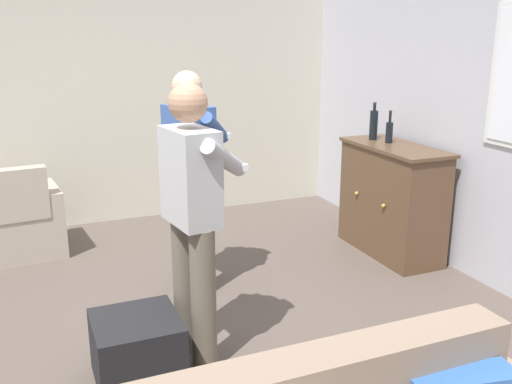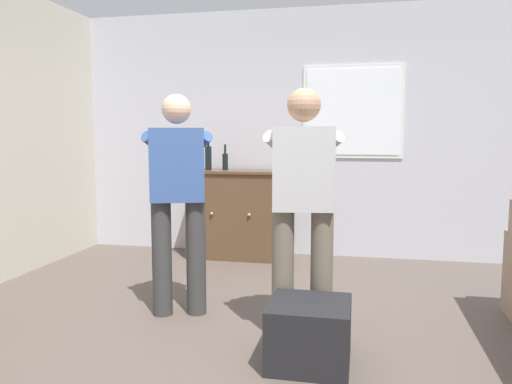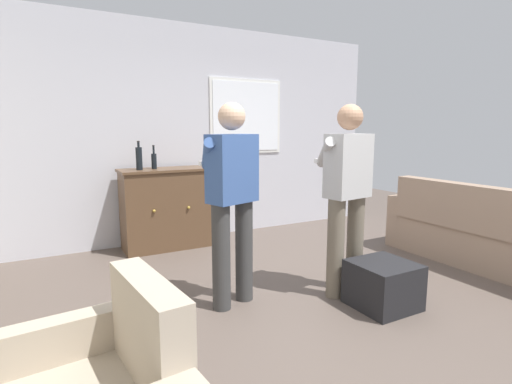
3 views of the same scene
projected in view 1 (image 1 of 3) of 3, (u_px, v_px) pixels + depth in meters
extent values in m
plane|color=brown|center=(159.00, 338.00, 3.75)|extent=(10.40, 10.40, 0.00)
cube|color=silver|center=(493.00, 106.00, 4.36)|extent=(5.20, 0.12, 2.80)
cube|color=beige|center=(91.00, 88.00, 5.73)|extent=(0.12, 5.20, 2.80)
cube|color=#B2A38E|center=(10.00, 234.00, 5.09)|extent=(0.70, 0.70, 0.40)
cube|color=#B2A38E|center=(8.00, 196.00, 4.76)|extent=(0.20, 0.65, 0.45)
cube|color=#B2A38E|center=(53.00, 217.00, 5.24)|extent=(0.65, 0.18, 0.60)
cube|color=brown|center=(392.00, 202.00, 5.10)|extent=(1.05, 0.44, 0.96)
cube|color=brown|center=(395.00, 147.00, 4.96)|extent=(1.09, 0.48, 0.03)
sphere|color=#B79338|center=(357.00, 193.00, 5.18)|extent=(0.04, 0.04, 0.04)
sphere|color=#B79338|center=(383.00, 206.00, 4.81)|extent=(0.04, 0.04, 0.04)
cylinder|color=black|center=(389.00, 133.00, 5.05)|extent=(0.06, 0.06, 0.18)
cylinder|color=black|center=(390.00, 117.00, 5.01)|extent=(0.02, 0.02, 0.09)
cylinder|color=#262626|center=(391.00, 111.00, 5.00)|extent=(0.03, 0.03, 0.02)
cylinder|color=black|center=(374.00, 125.00, 5.18)|extent=(0.07, 0.07, 0.27)
cylinder|color=black|center=(375.00, 107.00, 5.14)|extent=(0.03, 0.03, 0.06)
cylinder|color=#262626|center=(375.00, 103.00, 5.13)|extent=(0.03, 0.03, 0.02)
cube|color=black|center=(137.00, 349.00, 3.27)|extent=(0.48, 0.48, 0.38)
cylinder|color=#383838|center=(183.00, 230.00, 4.49)|extent=(0.15, 0.15, 0.88)
cylinder|color=#383838|center=(202.00, 239.00, 4.30)|extent=(0.15, 0.15, 0.88)
cube|color=#385693|center=(189.00, 143.00, 4.20)|extent=(0.45, 0.33, 0.55)
sphere|color=#D8AD8C|center=(187.00, 86.00, 4.09)|extent=(0.22, 0.22, 0.22)
cylinder|color=#385693|center=(198.00, 124.00, 4.35)|extent=(0.22, 0.44, 0.29)
cylinder|color=#385693|center=(215.00, 128.00, 4.18)|extent=(0.40, 0.33, 0.29)
cube|color=white|center=(223.00, 135.00, 4.39)|extent=(0.16, 0.08, 0.04)
cylinder|color=#6B6051|center=(185.00, 284.00, 3.53)|extent=(0.15, 0.15, 0.88)
cylinder|color=#6B6051|center=(203.00, 300.00, 3.31)|extent=(0.15, 0.15, 0.88)
cube|color=#B7B7B7|center=(190.00, 176.00, 3.23)|extent=(0.43, 0.27, 0.55)
sphere|color=tan|center=(188.00, 103.00, 3.11)|extent=(0.22, 0.22, 0.22)
cylinder|color=#B7B7B7|center=(206.00, 151.00, 3.37)|extent=(0.28, 0.43, 0.29)
cylinder|color=#B7B7B7|center=(225.00, 158.00, 3.18)|extent=(0.37, 0.38, 0.29)
cube|color=white|center=(240.00, 166.00, 3.38)|extent=(0.15, 0.06, 0.04)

